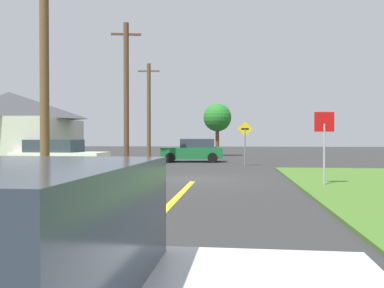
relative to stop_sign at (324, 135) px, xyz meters
The scene contains 11 objects.
ground_plane 5.54m from the stop_sign, 155.72° to the left, with size 120.00×120.00×0.00m, color #2F2F2F.
lane_stripe_center 7.76m from the stop_sign, 129.16° to the right, with size 0.20×14.00×0.01m, color yellow.
stop_sign is the anchor object (origin of this frame).
parked_car_near_building 12.48m from the stop_sign, 159.22° to the left, with size 4.52×2.21×1.62m.
car_approaching_junction 15.42m from the stop_sign, 113.25° to the left, with size 4.40×2.41×1.62m.
utility_pole_near 10.42m from the stop_sign, behind, with size 1.79×0.43×8.88m.
utility_pole_mid 13.85m from the stop_sign, 135.17° to the left, with size 1.79×0.48×8.61m.
utility_pole_far 22.27m from the stop_sign, 117.92° to the left, with size 1.80×0.32×7.92m.
direction_sign 10.61m from the stop_sign, 103.84° to the left, with size 0.90×0.11×2.68m.
oak_tree_left 24.12m from the stop_sign, 101.47° to the left, with size 2.58×2.58×4.85m.
barn 17.59m from the stop_sign, 154.77° to the left, with size 6.96×7.38×4.31m.
Camera 1 is at (1.68, -17.22, 1.74)m, focal length 39.18 mm.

